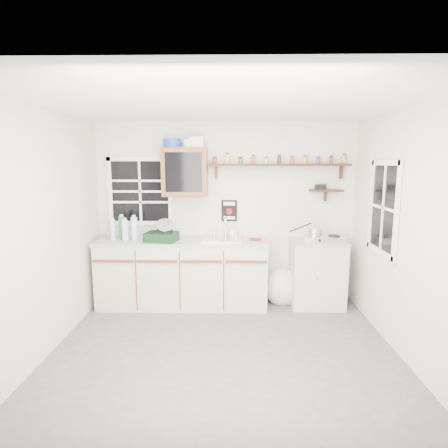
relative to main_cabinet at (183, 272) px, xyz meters
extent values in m
cube|color=#4D4D4F|center=(0.58, -1.30, -0.47)|extent=(3.60, 3.20, 0.02)
cube|color=white|center=(0.58, -1.30, 2.05)|extent=(3.60, 3.20, 0.02)
cube|color=beige|center=(-1.23, -1.30, 0.79)|extent=(0.02, 3.20, 2.50)
cube|color=beige|center=(2.40, -1.30, 0.79)|extent=(0.02, 3.20, 2.50)
cube|color=beige|center=(0.58, 0.31, 0.79)|extent=(3.60, 0.02, 2.50)
cube|color=beige|center=(0.58, -2.91, 0.79)|extent=(3.60, 0.02, 2.50)
cube|color=beige|center=(0.00, 0.00, -0.02)|extent=(2.27, 0.60, 0.88)
cube|color=#95979C|center=(0.00, 0.00, 0.44)|extent=(2.31, 0.62, 0.04)
cube|color=brown|center=(-0.85, -0.31, 0.24)|extent=(0.53, 0.02, 0.03)
cube|color=brown|center=(-0.28, -0.31, 0.24)|extent=(0.53, 0.02, 0.03)
cube|color=brown|center=(0.28, -0.31, 0.24)|extent=(0.53, 0.02, 0.03)
cube|color=brown|center=(0.85, -0.31, 0.24)|extent=(0.53, 0.02, 0.03)
cube|color=beige|center=(1.83, 0.03, -0.02)|extent=(0.70, 0.55, 0.88)
cube|color=#95979C|center=(1.83, 0.03, 0.43)|extent=(0.73, 0.57, 0.03)
cube|color=silver|center=(0.53, 0.00, 0.46)|extent=(0.52, 0.44, 0.03)
cylinder|color=silver|center=(0.58, 0.16, 0.60)|extent=(0.02, 0.02, 0.28)
cylinder|color=silver|center=(0.58, 0.10, 0.73)|extent=(0.02, 0.14, 0.02)
cube|color=brown|center=(0.03, 0.15, 1.36)|extent=(0.60, 0.30, 0.65)
cube|color=black|center=(0.03, -0.01, 1.36)|extent=(0.48, 0.02, 0.52)
cylinder|color=#193DA4|center=(-0.13, 0.15, 1.74)|extent=(0.24, 0.24, 0.11)
cube|color=silver|center=(0.20, 0.15, 1.76)|extent=(0.18, 0.15, 0.14)
cylinder|color=silver|center=(0.09, 0.10, 1.74)|extent=(0.12, 0.12, 0.10)
cube|color=#32180E|center=(1.31, 0.21, 1.46)|extent=(1.91, 0.18, 0.04)
cube|color=#32180E|center=(0.45, 0.25, 1.36)|extent=(0.03, 0.10, 0.18)
cube|color=#32180E|center=(2.17, 0.25, 1.36)|extent=(0.03, 0.10, 0.18)
cylinder|color=red|center=(0.43, 0.21, 1.51)|extent=(0.06, 0.06, 0.07)
cylinder|color=black|center=(0.43, 0.21, 1.56)|extent=(0.05, 0.05, 0.02)
cylinder|color=gold|center=(0.61, 0.21, 1.54)|extent=(0.06, 0.06, 0.12)
cylinder|color=black|center=(0.61, 0.21, 1.61)|extent=(0.05, 0.05, 0.02)
cylinder|color=#267226|center=(0.78, 0.21, 1.51)|extent=(0.06, 0.06, 0.07)
cylinder|color=black|center=(0.78, 0.21, 1.56)|extent=(0.05, 0.05, 0.02)
cylinder|color=#99591E|center=(0.96, 0.21, 1.53)|extent=(0.05, 0.05, 0.10)
cylinder|color=black|center=(0.96, 0.21, 1.58)|extent=(0.05, 0.05, 0.02)
cylinder|color=silver|center=(1.13, 0.21, 1.51)|extent=(0.06, 0.06, 0.07)
cylinder|color=black|center=(1.13, 0.21, 1.56)|extent=(0.05, 0.05, 0.02)
cylinder|color=#4C2614|center=(1.31, 0.21, 1.53)|extent=(0.05, 0.05, 0.10)
cylinder|color=black|center=(1.31, 0.21, 1.58)|extent=(0.05, 0.05, 0.02)
cylinder|color=#B24C19|center=(1.48, 0.21, 1.52)|extent=(0.05, 0.05, 0.08)
cylinder|color=black|center=(1.48, 0.21, 1.57)|extent=(0.05, 0.05, 0.02)
cylinder|color=gold|center=(1.66, 0.21, 1.52)|extent=(0.05, 0.05, 0.09)
cylinder|color=black|center=(1.66, 0.21, 1.58)|extent=(0.05, 0.05, 0.02)
cylinder|color=#334C8C|center=(1.83, 0.21, 1.51)|extent=(0.05, 0.05, 0.07)
cylinder|color=black|center=(1.83, 0.21, 1.56)|extent=(0.05, 0.05, 0.02)
cylinder|color=maroon|center=(2.01, 0.21, 1.52)|extent=(0.05, 0.05, 0.09)
cylinder|color=black|center=(2.01, 0.21, 1.57)|extent=(0.04, 0.04, 0.02)
cylinder|color=#BF8C3F|center=(2.19, 0.21, 1.53)|extent=(0.05, 0.05, 0.11)
cylinder|color=black|center=(2.19, 0.21, 1.59)|extent=(0.05, 0.05, 0.02)
cube|color=#32180E|center=(1.96, 0.22, 1.11)|extent=(0.45, 0.15, 0.03)
cube|color=#32180E|center=(1.96, 0.26, 1.03)|extent=(0.03, 0.08, 0.14)
cube|color=black|center=(1.88, 0.22, 1.16)|extent=(0.14, 0.10, 0.07)
cube|color=black|center=(0.63, 0.29, 0.82)|extent=(0.22, 0.01, 0.30)
cube|color=white|center=(0.63, 0.28, 0.92)|extent=(0.16, 0.00, 0.05)
cylinder|color=#A50C0C|center=(0.63, 0.28, 0.81)|extent=(0.09, 0.01, 0.09)
cube|color=white|center=(0.63, 0.28, 0.72)|extent=(0.16, 0.00, 0.04)
cube|color=black|center=(-0.62, 0.29, 1.09)|extent=(0.85, 0.02, 0.90)
cube|color=white|center=(-0.62, 0.29, 1.09)|extent=(0.93, 0.03, 0.98)
cube|color=black|center=(2.37, -0.75, 0.99)|extent=(0.02, 0.70, 1.00)
cube|color=white|center=(2.37, -0.75, 0.99)|extent=(0.03, 0.78, 1.08)
cylinder|color=silver|center=(-0.93, -0.01, 0.60)|extent=(0.07, 0.07, 0.28)
cylinder|color=silver|center=(-0.93, -0.01, 0.75)|extent=(0.04, 0.04, 0.03)
cylinder|color=#27773F|center=(-0.82, 0.04, 0.61)|extent=(0.08, 0.08, 0.31)
cylinder|color=silver|center=(-0.82, 0.04, 0.78)|extent=(0.05, 0.05, 0.03)
cylinder|color=silver|center=(-0.76, -0.05, 0.59)|extent=(0.08, 0.08, 0.27)
cylinder|color=silver|center=(-0.76, -0.05, 0.74)|extent=(0.05, 0.05, 0.03)
cylinder|color=silver|center=(-0.65, 0.01, 0.61)|extent=(0.09, 0.09, 0.30)
cylinder|color=silver|center=(-0.65, 0.01, 0.78)|extent=(0.05, 0.05, 0.03)
cube|color=black|center=(-0.26, -0.10, 0.52)|extent=(0.45, 0.38, 0.12)
cylinder|color=silver|center=(-0.21, -0.10, 0.64)|extent=(0.25, 0.28, 0.24)
imported|color=white|center=(0.68, 0.21, 0.54)|extent=(0.08, 0.08, 0.17)
cube|color=maroon|center=(0.99, -0.02, 0.47)|extent=(0.16, 0.15, 0.02)
cube|color=silver|center=(1.91, 0.01, 0.48)|extent=(0.56, 0.34, 0.07)
cylinder|color=black|center=(1.78, 0.01, 0.52)|extent=(0.16, 0.16, 0.01)
cylinder|color=black|center=(2.04, 0.01, 0.52)|extent=(0.16, 0.16, 0.01)
cylinder|color=silver|center=(1.78, 0.01, 0.57)|extent=(0.18, 0.18, 0.11)
cylinder|color=black|center=(1.60, 0.09, 0.61)|extent=(0.26, 0.26, 0.18)
ellipsoid|color=silver|center=(1.38, 0.10, -0.24)|extent=(0.46, 0.42, 0.49)
cone|color=silver|center=(1.40, 0.10, -0.02)|extent=(0.13, 0.13, 0.13)
camera|label=1|loc=(0.65, -4.94, 1.49)|focal=30.00mm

